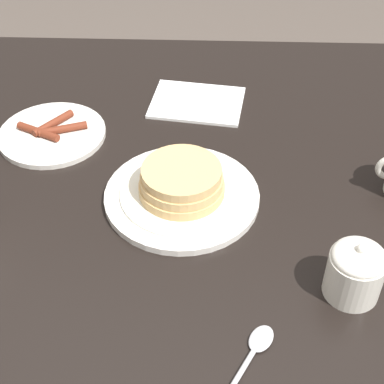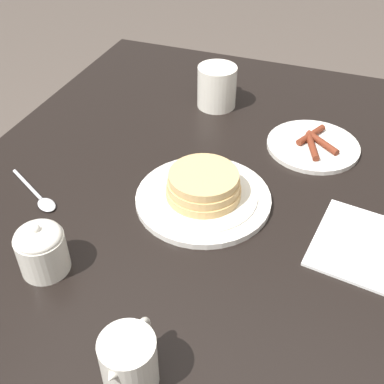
{
  "view_description": "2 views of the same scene",
  "coord_description": "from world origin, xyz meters",
  "px_view_note": "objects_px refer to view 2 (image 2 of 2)",
  "views": [
    {
      "loc": [
        -0.03,
        0.72,
        1.37
      ],
      "look_at": [
        -0.01,
        0.04,
        0.76
      ],
      "focal_mm": 55.0,
      "sensor_mm": 36.0,
      "label": 1
    },
    {
      "loc": [
        -0.63,
        -0.19,
        1.31
      ],
      "look_at": [
        -0.01,
        0.04,
        0.76
      ],
      "focal_mm": 45.0,
      "sensor_mm": 36.0,
      "label": 2
    }
  ],
  "objects_px": {
    "pancake_plate": "(203,192)",
    "napkin": "(356,243)",
    "side_plate_bacon": "(313,145)",
    "coffee_mug": "(217,86)",
    "spoon": "(40,198)",
    "sugar_bowl": "(41,249)",
    "creamer_pitcher": "(129,362)"
  },
  "relations": [
    {
      "from": "side_plate_bacon",
      "to": "sugar_bowl",
      "type": "distance_m",
      "value": 0.59
    },
    {
      "from": "spoon",
      "to": "sugar_bowl",
      "type": "bearing_deg",
      "value": -142.49
    },
    {
      "from": "pancake_plate",
      "to": "side_plate_bacon",
      "type": "xyz_separation_m",
      "value": [
        0.25,
        -0.16,
        -0.02
      ]
    },
    {
      "from": "pancake_plate",
      "to": "side_plate_bacon",
      "type": "relative_size",
      "value": 1.28
    },
    {
      "from": "creamer_pitcher",
      "to": "spoon",
      "type": "distance_m",
      "value": 0.42
    },
    {
      "from": "creamer_pitcher",
      "to": "sugar_bowl",
      "type": "height_order",
      "value": "sugar_bowl"
    },
    {
      "from": "side_plate_bacon",
      "to": "spoon",
      "type": "xyz_separation_m",
      "value": [
        -0.35,
        0.45,
        -0.0
      ]
    },
    {
      "from": "side_plate_bacon",
      "to": "napkin",
      "type": "relative_size",
      "value": 1.01
    },
    {
      "from": "creamer_pitcher",
      "to": "sugar_bowl",
      "type": "distance_m",
      "value": 0.24
    },
    {
      "from": "napkin",
      "to": "pancake_plate",
      "type": "bearing_deg",
      "value": 86.63
    },
    {
      "from": "pancake_plate",
      "to": "spoon",
      "type": "height_order",
      "value": "pancake_plate"
    },
    {
      "from": "side_plate_bacon",
      "to": "spoon",
      "type": "height_order",
      "value": "side_plate_bacon"
    },
    {
      "from": "side_plate_bacon",
      "to": "coffee_mug",
      "type": "bearing_deg",
      "value": 67.39
    },
    {
      "from": "coffee_mug",
      "to": "sugar_bowl",
      "type": "relative_size",
      "value": 1.37
    },
    {
      "from": "sugar_bowl",
      "to": "coffee_mug",
      "type": "bearing_deg",
      "value": -8.8
    },
    {
      "from": "coffee_mug",
      "to": "spoon",
      "type": "distance_m",
      "value": 0.49
    },
    {
      "from": "pancake_plate",
      "to": "coffee_mug",
      "type": "xyz_separation_m",
      "value": [
        0.35,
        0.09,
        0.03
      ]
    },
    {
      "from": "sugar_bowl",
      "to": "napkin",
      "type": "distance_m",
      "value": 0.51
    },
    {
      "from": "side_plate_bacon",
      "to": "creamer_pitcher",
      "type": "distance_m",
      "value": 0.63
    },
    {
      "from": "pancake_plate",
      "to": "sugar_bowl",
      "type": "relative_size",
      "value": 2.7
    },
    {
      "from": "sugar_bowl",
      "to": "spoon",
      "type": "distance_m",
      "value": 0.18
    },
    {
      "from": "side_plate_bacon",
      "to": "spoon",
      "type": "bearing_deg",
      "value": 127.68
    },
    {
      "from": "pancake_plate",
      "to": "napkin",
      "type": "distance_m",
      "value": 0.28
    },
    {
      "from": "napkin",
      "to": "spoon",
      "type": "height_order",
      "value": "spoon"
    },
    {
      "from": "sugar_bowl",
      "to": "spoon",
      "type": "bearing_deg",
      "value": 37.51
    },
    {
      "from": "coffee_mug",
      "to": "napkin",
      "type": "distance_m",
      "value": 0.52
    },
    {
      "from": "side_plate_bacon",
      "to": "creamer_pitcher",
      "type": "bearing_deg",
      "value": 167.96
    },
    {
      "from": "side_plate_bacon",
      "to": "sugar_bowl",
      "type": "xyz_separation_m",
      "value": [
        -0.49,
        0.34,
        0.04
      ]
    },
    {
      "from": "coffee_mug",
      "to": "creamer_pitcher",
      "type": "bearing_deg",
      "value": -170.53
    },
    {
      "from": "sugar_bowl",
      "to": "napkin",
      "type": "bearing_deg",
      "value": -63.84
    },
    {
      "from": "side_plate_bacon",
      "to": "napkin",
      "type": "bearing_deg",
      "value": -156.14
    },
    {
      "from": "side_plate_bacon",
      "to": "pancake_plate",
      "type": "bearing_deg",
      "value": 146.66
    }
  ]
}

